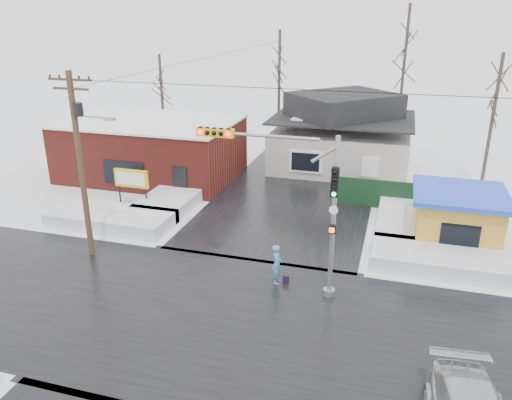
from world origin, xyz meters
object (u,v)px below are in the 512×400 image
(traffic_signal, at_px, (296,193))
(marquee_sign, at_px, (131,180))
(pedestrian, at_px, (277,265))
(utility_pole, at_px, (81,156))
(kiosk, at_px, (457,217))

(traffic_signal, relative_size, marquee_sign, 2.75)
(marquee_sign, height_order, pedestrian, marquee_sign)
(pedestrian, bearing_deg, utility_pole, 77.41)
(utility_pole, xyz_separation_m, marquee_sign, (-1.07, 5.99, -3.19))
(traffic_signal, height_order, utility_pole, utility_pole)
(traffic_signal, distance_m, marquee_sign, 13.42)
(traffic_signal, xyz_separation_m, marquee_sign, (-11.43, 6.53, -2.62))
(utility_pole, bearing_deg, marquee_sign, 100.13)
(traffic_signal, bearing_deg, marquee_sign, 150.28)
(marquee_sign, xyz_separation_m, kiosk, (18.50, 0.50, -0.46))
(marquee_sign, relative_size, kiosk, 0.55)
(traffic_signal, distance_m, utility_pole, 10.39)
(utility_pole, relative_size, kiosk, 1.96)
(utility_pole, distance_m, marquee_sign, 6.87)
(traffic_signal, distance_m, pedestrian, 3.74)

